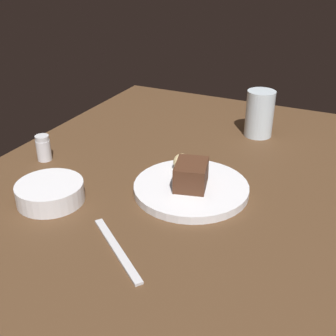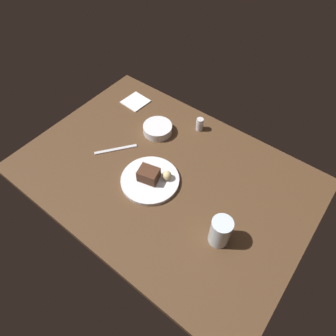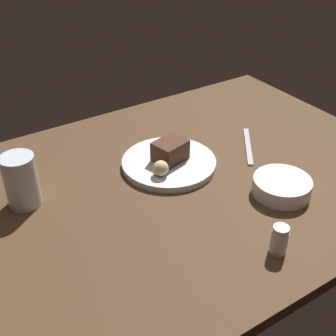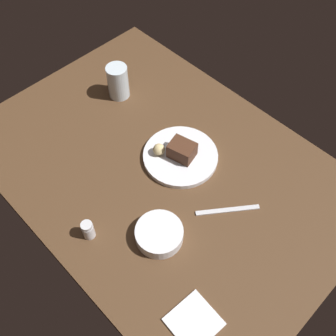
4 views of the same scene
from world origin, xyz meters
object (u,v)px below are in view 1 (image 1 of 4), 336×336
dessert_plate (191,188)px  salt_shaker (43,148)px  chocolate_cake_slice (191,175)px  butter_knife (117,249)px  side_bowl (50,192)px  water_glass (260,114)px  bread_roll (182,162)px

dessert_plate → salt_shaker: bearing=91.8°
chocolate_cake_slice → butter_knife: (-22.87, 3.96, -4.07)cm
salt_shaker → side_bowl: (-14.32, -13.57, -1.09)cm
side_bowl → water_glass: bearing=-29.4°
water_glass → salt_shaker: bearing=131.0°
dessert_plate → butter_knife: size_ratio=1.26×
bread_roll → butter_knife: (-28.55, -0.62, -3.36)cm
salt_shaker → bread_roll: bearing=-79.1°
bread_roll → salt_shaker: (-6.41, 33.22, -0.53)cm
salt_shaker → water_glass: 56.27cm
water_glass → dessert_plate: bearing=172.5°
salt_shaker → water_glass: size_ratio=0.51×
chocolate_cake_slice → water_glass: bearing=-7.2°
dessert_plate → chocolate_cake_slice: size_ratio=3.01×
side_bowl → butter_knife: (-7.82, -20.28, -1.75)cm
dessert_plate → bread_roll: size_ratio=6.28×
chocolate_cake_slice → butter_knife: bearing=170.2°
water_glass → butter_knife: bearing=171.8°
chocolate_cake_slice → dessert_plate: bearing=14.1°
dessert_plate → side_bowl: 28.70cm
water_glass → bread_roll: bearing=163.3°
chocolate_cake_slice → salt_shaker: bearing=91.1°
dessert_plate → salt_shaker: salt_shaker is taller
bread_roll → side_bowl: bread_roll is taller
dessert_plate → salt_shaker: 37.78cm
chocolate_cake_slice → water_glass: size_ratio=0.64×
side_bowl → butter_knife: side_bowl is taller
chocolate_cake_slice → bread_roll: size_ratio=2.09×
dessert_plate → side_bowl: size_ratio=1.78×
bread_roll → water_glass: 31.92cm
bread_roll → side_bowl: bearing=136.5°
chocolate_cake_slice → butter_knife: chocolate_cake_slice is taller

